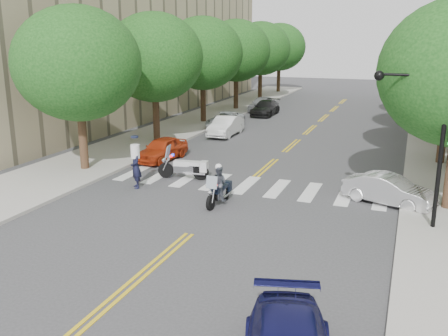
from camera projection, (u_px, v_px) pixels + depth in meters
The scene contains 23 objects.
ground at pixel (189, 234), 17.97m from camera, with size 140.00×140.00×0.00m, color #38383A.
sidewalk_left at pixel (196, 121), 41.08m from camera, with size 5.00×60.00×0.15m, color #9E9991.
sidewalk_right at pixel (446, 138), 34.58m from camera, with size 5.00×60.00×0.15m, color #9E9991.
tree_l_0 at pixel (77, 64), 24.97m from camera, with size 6.40×6.40×8.45m.
tree_l_1 at pixel (154, 57), 32.20m from camera, with size 6.40×6.40×8.45m.
tree_l_2 at pixel (203, 53), 39.43m from camera, with size 6.40×6.40×8.45m.
tree_l_3 at pixel (236, 51), 46.66m from camera, with size 6.40×6.40×8.45m.
tree_l_4 at pixel (261, 49), 53.89m from camera, with size 6.40×6.40×8.45m.
tree_l_5 at pixel (279, 47), 61.12m from camera, with size 6.40×6.40×8.45m.
tree_r_2 at pixel (444, 57), 33.41m from camera, with size 6.40×6.40×8.45m.
tree_r_3 at pixel (440, 53), 40.64m from camera, with size 6.40×6.40×8.45m.
tree_r_4 at pixel (436, 50), 47.87m from camera, with size 6.40×6.40×8.45m.
tree_r_5 at pixel (434, 48), 55.10m from camera, with size 6.40×6.40×8.45m.
traffic_signal_pole at pixel (429, 130), 17.53m from camera, with size 2.82×0.42×6.00m.
motorcycle_police at pixel (219, 186), 21.02m from camera, with size 0.75×2.19×1.77m.
motorcycle_parked at pixel (188, 168), 24.75m from camera, with size 2.58×0.85×1.67m.
officer_standing at pixel (136, 167), 23.19m from camera, with size 0.73×0.48×2.00m, color black.
convertible at pixel (389, 190), 21.02m from camera, with size 1.33×3.80×1.25m, color silver.
parked_car_a at pixel (162, 149), 28.45m from camera, with size 1.55×3.86×1.32m, color #BC3614.
parked_car_b at pixel (226, 126), 35.49m from camera, with size 1.45×4.16×1.37m, color white.
parked_car_c at pixel (225, 120), 38.44m from camera, with size 2.03×4.40×1.22m, color #B2B6BA.
parked_car_d at pixel (265, 108), 44.66m from camera, with size 1.84×4.52×1.31m, color black.
parked_car_e at pixel (262, 104), 46.90m from camera, with size 1.64×4.08×1.39m, color gray.
Camera 1 is at (7.09, -15.22, 6.93)m, focal length 40.00 mm.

